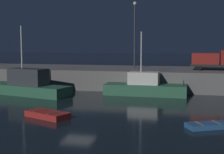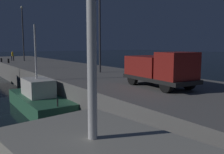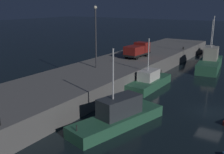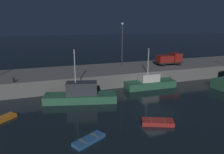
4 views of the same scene
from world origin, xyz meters
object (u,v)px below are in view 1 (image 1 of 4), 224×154
Objects in this scene: rowboat_blue_far at (208,125)px; lamp_post_east at (135,30)px; fishing_boat_grey at (145,87)px; utility_truck at (214,60)px; dinghy_orange_near at (47,115)px; fishing_boat_blue at (27,85)px.

lamp_post_east is (-7.94, 19.33, 6.96)m from rowboat_blue_far.
lamp_post_east is at bearing 108.18° from fishing_boat_grey.
utility_truck reaches higher than rowboat_blue_far.
dinghy_orange_near reaches higher than rowboat_blue_far.
rowboat_blue_far is 0.56× the size of utility_truck.
dinghy_orange_near is 0.44× the size of lamp_post_east.
fishing_boat_blue is 15.09m from lamp_post_east.
utility_truck is (9.60, -1.30, -3.58)m from lamp_post_east.
dinghy_orange_near is 1.24× the size of rowboat_blue_far.
fishing_boat_blue is 20.26m from rowboat_blue_far.
utility_truck is at bearing 37.77° from fishing_boat_grey.
rowboat_blue_far is at bearing -95.27° from utility_truck.
lamp_post_east reaches higher than dinghy_orange_near.
fishing_boat_grey is 1.03× the size of lamp_post_east.
fishing_boat_grey is 2.89× the size of rowboat_blue_far.
utility_truck reaches higher than dinghy_orange_near.
lamp_post_east reaches higher than rowboat_blue_far.
fishing_boat_grey is 2.32× the size of dinghy_orange_near.
utility_truck is at bearing -7.69° from lamp_post_east.
fishing_boat_blue is 21.32m from utility_truck.
fishing_boat_blue is at bearing 125.15° from dinghy_orange_near.
rowboat_blue_far is at bearing -28.56° from fishing_boat_blue.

